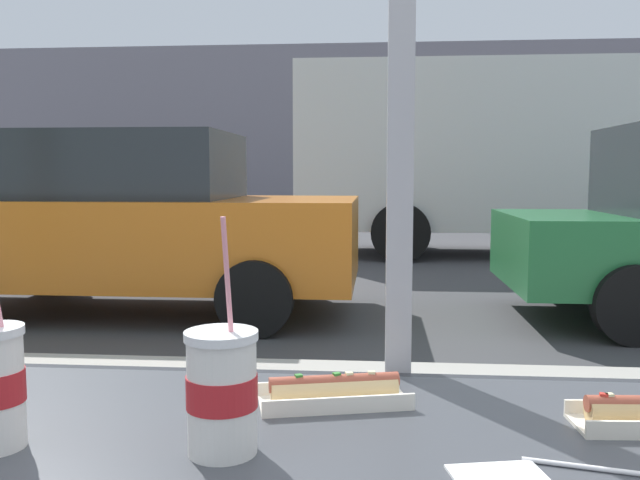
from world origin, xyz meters
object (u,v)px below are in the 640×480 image
at_px(hotdog_tray_far, 334,391).
at_px(box_truck, 501,154).
at_px(parked_car_orange, 133,222).
at_px(soda_cup_left, 222,390).

distance_m(hotdog_tray_far, box_truck, 10.41).
xyz_separation_m(hotdog_tray_far, box_truck, (2.07, 10.18, 0.68)).
height_order(parked_car_orange, box_truck, box_truck).
bearing_deg(box_truck, hotdog_tray_far, -101.50).
relative_size(soda_cup_left, parked_car_orange, 0.08).
height_order(hotdog_tray_far, parked_car_orange, parked_car_orange).
xyz_separation_m(soda_cup_left, box_truck, (2.21, 10.39, 0.61)).
bearing_deg(soda_cup_left, hotdog_tray_far, 55.78).
relative_size(parked_car_orange, box_truck, 0.60).
distance_m(soda_cup_left, parked_car_orange, 5.77).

